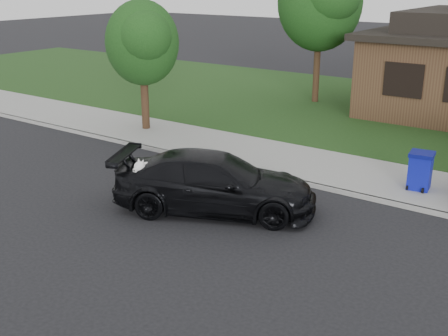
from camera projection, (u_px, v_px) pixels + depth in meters
The scene contains 8 objects.
ground at pixel (235, 231), 12.66m from camera, with size 120.00×120.00×0.00m, color black.
sidewalk at pixel (330, 169), 16.50m from camera, with size 60.00×3.00×0.12m, color gray.
curb at pixel (307, 184), 15.34m from camera, with size 60.00×0.12×0.12m, color gray.
lawn at pixel (415, 116), 22.68m from camera, with size 60.00×13.00×0.13m, color #193814.
sedan at pixel (215, 183), 13.55m from camera, with size 5.28×3.82×1.42m.
recycling_bin at pixel (420, 170), 14.68m from camera, with size 0.67×0.68×1.00m.
tree_0 at pixel (322, 0), 23.52m from camera, with size 3.78×3.60×6.34m.
tree_2 at pixel (143, 42), 19.58m from camera, with size 2.73×2.60×4.59m.
Camera 1 is at (6.45, -9.55, 5.44)m, focal length 45.00 mm.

